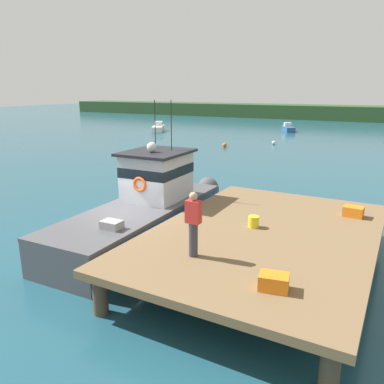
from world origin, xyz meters
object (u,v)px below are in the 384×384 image
moored_boat_near_channel (288,128)px  mooring_buoy_outer (225,145)px  crate_single_by_cleat (353,212)px  main_fishing_boat (148,208)px  deckhand_by_the_boat (193,223)px  crate_stack_mid_dock (274,282)px  mooring_buoy_spare_mooring (128,167)px  bait_bucket (254,222)px  mooring_buoy_channel_marker (274,143)px  moored_boat_far_right (158,128)px

moored_boat_near_channel → mooring_buoy_outer: size_ratio=10.08×
crate_single_by_cleat → main_fishing_boat: bearing=-163.8°
crate_single_by_cleat → mooring_buoy_outer: (-13.27, 19.42, -1.16)m
deckhand_by_the_boat → crate_stack_mid_dock: bearing=-16.0°
mooring_buoy_spare_mooring → mooring_buoy_outer: (1.45, 12.35, 0.01)m
deckhand_by_the_boat → mooring_buoy_outer: size_ratio=4.00×
bait_bucket → mooring_buoy_outer: bearing=116.2°
crate_stack_mid_dock → mooring_buoy_channel_marker: crate_stack_mid_dock is taller
moored_boat_far_right → crate_single_by_cleat: bearing=-46.8°
crate_single_by_cleat → moored_boat_near_channel: bearing=108.4°
moored_boat_near_channel → mooring_buoy_spare_mooring: 29.16m
bait_bucket → mooring_buoy_channel_marker: size_ratio=0.92×
main_fishing_boat → crate_single_by_cleat: 6.97m
mooring_buoy_channel_marker → moored_boat_far_right: bearing=163.8°
main_fishing_boat → deckhand_by_the_boat: bearing=-41.6°
crate_stack_mid_dock → mooring_buoy_spare_mooring: 18.99m
main_fishing_boat → moored_boat_near_channel: size_ratio=2.40×
crate_stack_mid_dock → crate_single_by_cleat: same height
mooring_buoy_channel_marker → mooring_buoy_outer: size_ratio=0.91×
mooring_buoy_spare_mooring → crate_single_by_cleat: bearing=-25.7°
crate_single_by_cleat → moored_boat_near_channel: crate_single_by_cleat is taller
mooring_buoy_spare_mooring → crate_stack_mid_dock: bearing=-42.8°
crate_single_by_cleat → mooring_buoy_outer: size_ratio=1.47×
bait_bucket → mooring_buoy_channel_marker: bait_bucket is taller
deckhand_by_the_boat → mooring_buoy_channel_marker: deckhand_by_the_boat is taller
main_fishing_boat → mooring_buoy_outer: main_fishing_boat is taller
moored_boat_far_right → mooring_buoy_spare_mooring: (11.71, -21.10, -0.22)m
bait_bucket → moored_boat_far_right: 38.94m
main_fishing_boat → crate_stack_mid_dock: size_ratio=16.42×
mooring_buoy_outer → main_fishing_boat: bearing=-72.9°
crate_stack_mid_dock → mooring_buoy_outer: bearing=116.3°
main_fishing_boat → mooring_buoy_channel_marker: bearing=97.2°
bait_bucket → moored_boat_near_channel: 39.79m
moored_boat_far_right → mooring_buoy_outer: 15.80m
main_fishing_boat → crate_single_by_cleat: size_ratio=16.42×
crate_stack_mid_dock → bait_bucket: (-1.65, 3.31, 0.01)m
mooring_buoy_channel_marker → main_fishing_boat: bearing=-82.8°
mooring_buoy_spare_mooring → mooring_buoy_outer: 12.43m
crate_stack_mid_dock → mooring_buoy_outer: (-12.45, 25.23, -1.16)m
deckhand_by_the_boat → moored_boat_far_right: (-23.37, 33.34, -1.64)m
mooring_buoy_channel_marker → mooring_buoy_spare_mooring: bearing=-106.5°
crate_single_by_cleat → moored_boat_far_right: bearing=133.2°
mooring_buoy_spare_mooring → mooring_buoy_channel_marker: bearing=73.5°
crate_stack_mid_dock → moored_boat_far_right: (-25.61, 33.98, -0.95)m
crate_stack_mid_dock → crate_single_by_cleat: 5.86m
moored_boat_near_channel → mooring_buoy_outer: 16.74m
main_fishing_boat → mooring_buoy_spare_mooring: (-8.03, 9.02, -0.81)m
moored_boat_far_right → mooring_buoy_outer: bearing=-33.6°
bait_bucket → moored_boat_near_channel: bait_bucket is taller
moored_boat_far_right → moored_boat_near_channel: moored_boat_far_right is taller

